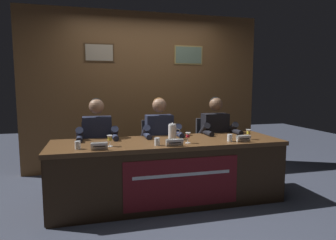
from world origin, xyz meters
TOP-DOWN VIEW (x-y plane):
  - ground_plane at (0.00, 0.00)m, footprint 12.00×12.00m
  - wall_back_panelled at (0.00, 1.53)m, footprint 3.96×0.14m
  - conference_table at (0.00, -0.11)m, footprint 2.76×0.83m
  - chair_left at (-0.82, 0.60)m, footprint 0.44×0.45m
  - panelist_left at (-0.82, 0.40)m, footprint 0.51×0.48m
  - nameplate_left at (-0.81, -0.32)m, footprint 0.17×0.06m
  - juice_glass_left at (-0.70, -0.17)m, footprint 0.06×0.06m
  - water_cup_left at (-1.03, -0.22)m, footprint 0.06×0.06m
  - chair_center at (0.00, 0.60)m, footprint 0.44×0.45m
  - panelist_center at (0.00, 0.40)m, footprint 0.51×0.48m
  - nameplate_center at (-0.01, -0.33)m, footprint 0.19×0.06m
  - juice_glass_center at (0.18, -0.21)m, footprint 0.06×0.06m
  - water_cup_center at (-0.19, -0.25)m, footprint 0.06×0.06m
  - chair_right at (0.82, 0.60)m, footprint 0.44×0.45m
  - panelist_right at (0.82, 0.40)m, footprint 0.51×0.48m
  - nameplate_right at (0.84, -0.30)m, footprint 0.17×0.06m
  - juice_glass_right at (0.98, -0.17)m, footprint 0.06×0.06m
  - water_cup_right at (0.70, -0.23)m, footprint 0.06×0.06m
  - water_pitcher_central at (0.07, 0.06)m, footprint 0.15×0.10m

SIDE VIEW (x-z plane):
  - ground_plane at x=0.00m, z-range 0.00..0.00m
  - chair_left at x=-0.82m, z-range -0.01..0.91m
  - chair_center at x=0.00m, z-range -0.01..0.91m
  - chair_right at x=0.82m, z-range -0.01..0.91m
  - conference_table at x=0.00m, z-range 0.13..0.88m
  - panelist_left at x=-0.82m, z-range 0.11..1.35m
  - panelist_center at x=0.00m, z-range 0.11..1.35m
  - panelist_right at x=0.82m, z-range 0.11..1.35m
  - water_cup_left at x=-1.03m, z-range 0.74..0.83m
  - water_cup_center at x=-0.19m, z-range 0.74..0.83m
  - water_cup_right at x=0.70m, z-range 0.74..0.83m
  - nameplate_left at x=-0.81m, z-range 0.75..0.83m
  - nameplate_right at x=0.84m, z-range 0.75..0.83m
  - nameplate_center at x=-0.01m, z-range 0.75..0.83m
  - juice_glass_left at x=-0.70m, z-range 0.77..0.89m
  - juice_glass_center at x=0.18m, z-range 0.77..0.89m
  - juice_glass_right at x=0.98m, z-range 0.77..0.89m
  - water_pitcher_central at x=0.07m, z-range 0.74..0.95m
  - wall_back_panelled at x=0.00m, z-range 0.00..2.60m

